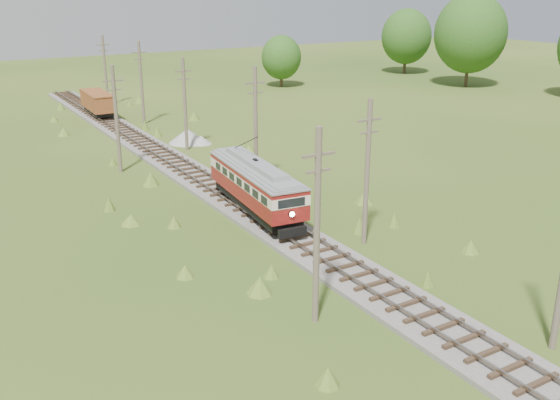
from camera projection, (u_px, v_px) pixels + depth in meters
railbed_main at (202, 180)px, 48.20m from camera, size 3.60×96.00×0.57m
streetcar at (256, 182)px, 40.37m from camera, size 3.60×10.95×4.95m
gondola at (98, 102)px, 70.97m from camera, size 2.55×7.29×2.40m
gravel_pile at (190, 136)px, 60.09m from camera, size 3.77×3.99×1.37m
utility_pole_r_2 at (367, 172)px, 35.44m from camera, size 1.60×0.30×8.60m
utility_pole_r_3 at (256, 126)px, 45.87m from camera, size 1.60×0.30×9.00m
utility_pole_r_4 at (185, 103)px, 56.42m from camera, size 1.60×0.30×8.40m
utility_pole_r_5 at (141, 82)px, 67.08m from camera, size 1.60×0.30×8.90m
utility_pole_r_6 at (105, 70)px, 77.57m from camera, size 1.60×0.30×8.70m
utility_pole_l_a at (317, 226)px, 26.87m from camera, size 1.60×0.30×9.00m
utility_pole_l_b at (116, 119)px, 49.51m from camera, size 1.60×0.30×8.60m
tree_right_4 at (471, 33)px, 91.38m from camera, size 10.50×10.50×13.53m
tree_right_5 at (406, 36)px, 105.84m from camera, size 8.40×8.40×10.82m
tree_mid_b at (281, 57)px, 92.22m from camera, size 5.88×5.88×7.57m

